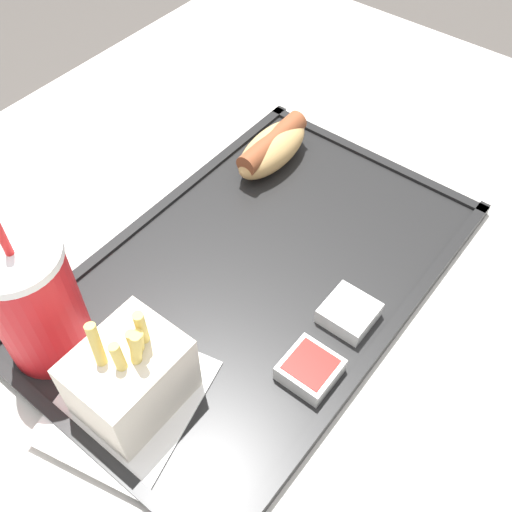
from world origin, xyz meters
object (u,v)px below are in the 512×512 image
(soda_cup, at_px, (34,302))
(sauce_cup_mayo, at_px, (349,312))
(hot_dog_far, at_px, (272,147))
(fries_carton, at_px, (131,377))
(sauce_cup_ketchup, at_px, (310,369))

(soda_cup, bearing_deg, sauce_cup_mayo, -46.04)
(hot_dog_far, relative_size, fries_carton, 1.01)
(hot_dog_far, xyz_separation_m, sauce_cup_ketchup, (-0.21, -0.20, -0.01))
(fries_carton, bearing_deg, sauce_cup_ketchup, -43.11)
(sauce_cup_ketchup, bearing_deg, hot_dog_far, 44.00)
(soda_cup, xyz_separation_m, hot_dog_far, (0.33, -0.01, -0.04))
(soda_cup, xyz_separation_m, sauce_cup_mayo, (0.20, -0.20, -0.06))
(sauce_cup_mayo, xyz_separation_m, sauce_cup_ketchup, (-0.07, -0.01, 0.00))
(hot_dog_far, distance_m, sauce_cup_mayo, 0.24)
(soda_cup, xyz_separation_m, fries_carton, (0.01, -0.10, -0.03))
(hot_dog_far, xyz_separation_m, fries_carton, (-0.32, -0.10, 0.02))
(fries_carton, distance_m, sauce_cup_ketchup, 0.16)
(hot_dog_far, bearing_deg, soda_cup, 178.70)
(sauce_cup_mayo, relative_size, sauce_cup_ketchup, 1.00)
(fries_carton, xyz_separation_m, sauce_cup_ketchup, (0.11, -0.11, -0.03))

